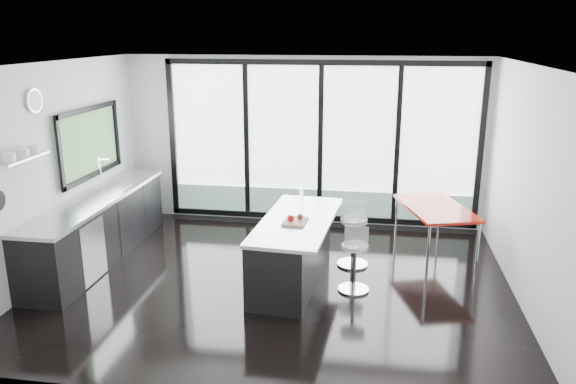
% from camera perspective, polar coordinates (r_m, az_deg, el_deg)
% --- Properties ---
extents(floor, '(6.00, 5.00, 0.00)m').
position_cam_1_polar(floor, '(7.47, -1.14, -9.11)').
color(floor, black).
rests_on(floor, ground).
extents(ceiling, '(6.00, 5.00, 0.00)m').
position_cam_1_polar(ceiling, '(6.77, -1.27, 12.87)').
color(ceiling, white).
rests_on(ceiling, wall_back).
extents(wall_back, '(6.00, 0.09, 2.80)m').
position_cam_1_polar(wall_back, '(9.36, 3.14, 4.29)').
color(wall_back, silver).
rests_on(wall_back, ground).
extents(wall_front, '(6.00, 0.00, 2.80)m').
position_cam_1_polar(wall_front, '(4.67, -6.69, -6.38)').
color(wall_front, silver).
rests_on(wall_front, ground).
extents(wall_left, '(0.26, 5.00, 2.80)m').
position_cam_1_polar(wall_left, '(8.25, -21.67, 3.63)').
color(wall_left, silver).
rests_on(wall_left, ground).
extents(wall_right, '(0.00, 5.00, 2.80)m').
position_cam_1_polar(wall_right, '(7.11, 23.33, 0.26)').
color(wall_right, silver).
rests_on(wall_right, ground).
extents(counter_cabinets, '(0.69, 3.24, 1.36)m').
position_cam_1_polar(counter_cabinets, '(8.49, -18.74, -3.45)').
color(counter_cabinets, black).
rests_on(counter_cabinets, floor).
extents(island, '(1.02, 2.15, 1.11)m').
position_cam_1_polar(island, '(7.36, 0.42, -5.80)').
color(island, black).
rests_on(island, floor).
extents(bar_stool_near, '(0.43, 0.43, 0.62)m').
position_cam_1_polar(bar_stool_near, '(7.16, 6.73, -7.63)').
color(bar_stool_near, silver).
rests_on(bar_stool_near, floor).
extents(bar_stool_far, '(0.46, 0.46, 0.69)m').
position_cam_1_polar(bar_stool_far, '(7.89, 6.64, -5.07)').
color(bar_stool_far, silver).
rests_on(bar_stool_far, floor).
extents(red_table, '(1.18, 1.58, 0.75)m').
position_cam_1_polar(red_table, '(8.43, 14.62, -3.88)').
color(red_table, '#AA1A0E').
rests_on(red_table, floor).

